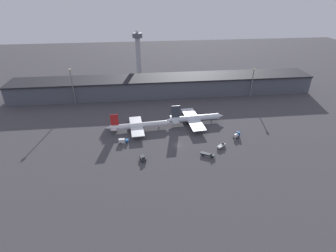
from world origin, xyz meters
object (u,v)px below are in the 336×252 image
(service_vehicle_0, at_px, (208,154))
(service_vehicle_4, at_px, (221,146))
(service_vehicle_1, at_px, (143,158))
(service_vehicle_2, at_px, (123,141))
(service_vehicle_3, at_px, (237,135))
(airplane_1, at_px, (195,118))
(control_tower, at_px, (138,51))
(airplane_0, at_px, (138,126))

(service_vehicle_0, bearing_deg, service_vehicle_4, 67.01)
(service_vehicle_1, relative_size, service_vehicle_4, 0.83)
(service_vehicle_1, bearing_deg, service_vehicle_2, -166.68)
(service_vehicle_1, relative_size, service_vehicle_3, 1.03)
(airplane_1, distance_m, service_vehicle_2, 50.80)
(service_vehicle_1, relative_size, service_vehicle_2, 0.88)
(service_vehicle_4, xyz_separation_m, control_tower, (-44.74, 128.07, 25.05))
(service_vehicle_1, xyz_separation_m, service_vehicle_4, (45.22, 7.22, -0.10))
(service_vehicle_1, height_order, service_vehicle_2, service_vehicle_2)
(service_vehicle_0, relative_size, service_vehicle_1, 1.57)
(airplane_1, distance_m, service_vehicle_0, 38.36)
(airplane_0, bearing_deg, service_vehicle_2, -127.14)
(service_vehicle_1, height_order, service_vehicle_4, service_vehicle_1)
(service_vehicle_3, distance_m, service_vehicle_4, 15.69)
(service_vehicle_0, height_order, service_vehicle_2, service_vehicle_2)
(airplane_1, xyz_separation_m, service_vehicle_2, (-46.80, -19.65, -1.95))
(service_vehicle_4, bearing_deg, control_tower, 68.35)
(service_vehicle_2, height_order, service_vehicle_4, service_vehicle_2)
(service_vehicle_1, xyz_separation_m, service_vehicle_3, (57.63, 16.81, 0.45))
(service_vehicle_4, bearing_deg, service_vehicle_0, 176.28)
(airplane_1, height_order, service_vehicle_2, airplane_1)
(service_vehicle_0, bearing_deg, airplane_0, 168.10)
(service_vehicle_3, bearing_deg, service_vehicle_1, 153.69)
(airplane_1, height_order, service_vehicle_0, airplane_1)
(airplane_1, relative_size, service_vehicle_3, 8.27)
(service_vehicle_2, height_order, service_vehicle_3, service_vehicle_3)
(service_vehicle_2, xyz_separation_m, control_tower, (11.63, 116.91, 24.65))
(airplane_0, xyz_separation_m, service_vehicle_4, (47.05, -25.69, -1.98))
(control_tower, bearing_deg, service_vehicle_4, -70.75)
(service_vehicle_1, xyz_separation_m, service_vehicle_2, (-11.14, 18.38, 0.30))
(service_vehicle_0, height_order, service_vehicle_3, service_vehicle_3)
(service_vehicle_0, relative_size, service_vehicle_4, 1.30)
(airplane_0, xyz_separation_m, airplane_1, (37.49, 5.12, 0.37))
(control_tower, bearing_deg, airplane_0, -91.30)
(service_vehicle_3, bearing_deg, airplane_0, 122.28)
(service_vehicle_0, bearing_deg, control_tower, 134.25)
(service_vehicle_0, distance_m, control_tower, 142.20)
(service_vehicle_3, bearing_deg, service_vehicle_0, 174.91)
(service_vehicle_2, bearing_deg, airplane_0, 57.24)
(airplane_0, distance_m, service_vehicle_2, 17.33)
(service_vehicle_3, bearing_deg, service_vehicle_2, 136.13)
(airplane_1, relative_size, service_vehicle_2, 7.13)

